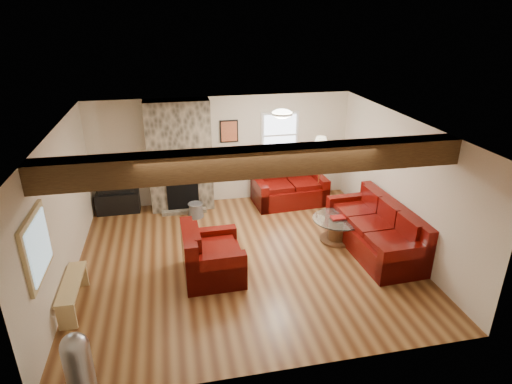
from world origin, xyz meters
The scene contains 18 objects.
room centered at (0.00, 0.00, 1.25)m, with size 8.00×8.00×8.00m.
oak_beam centered at (0.00, -1.25, 2.31)m, with size 6.00×0.36×0.38m, color #321E0F.
chimney_breast centered at (-1.00, 2.49, 1.22)m, with size 1.40×0.67×2.50m.
back_window centered at (1.35, 2.71, 1.55)m, with size 0.90×0.08×1.10m, color white, non-canonical shape.
hatch_window centered at (-2.96, -1.50, 1.45)m, with size 0.08×1.00×0.90m, color tan, non-canonical shape.
ceiling_dome centered at (0.90, 0.90, 2.44)m, with size 0.40×0.40×0.18m, color white, non-canonical shape.
artwork_back centered at (0.15, 2.71, 1.70)m, with size 0.42×0.06×0.52m, color black, non-canonical shape.
artwork_right centered at (2.96, 0.30, 1.75)m, with size 0.06×0.55×0.42m, color black, non-canonical shape.
sofa_three centered at (2.48, -0.15, 0.46)m, with size 2.36×0.99×0.91m, color #440804, non-canonical shape.
loveseat centered at (1.49, 2.23, 0.44)m, with size 1.66×0.95×0.88m, color #440804, non-canonical shape.
armchair_red centered at (-0.63, -0.43, 0.45)m, with size 1.12×0.98×0.91m, color #440804, non-canonical shape.
coffee_table centered at (1.92, 0.29, 0.24)m, with size 0.99×0.99×0.52m.
tv_cabinet centered at (-2.45, 2.53, 0.24)m, with size 0.94×0.38×0.47m, color black.
television centered at (-2.45, 2.53, 0.70)m, with size 0.78×0.10×0.45m, color black.
floor_lamp centered at (2.13, 2.05, 1.40)m, with size 0.42×0.42×1.64m.
pine_bench centered at (-2.83, -0.84, 0.22)m, with size 0.27×1.17×0.44m, color tan, non-canonical shape.
pedal_bin centered at (-2.45, -2.55, 0.41)m, with size 0.33×0.33×0.83m, color #A7A7AC, non-canonical shape.
coal_bucket centered at (-0.75, 1.93, 0.16)m, with size 0.35×0.35×0.33m, color gray, non-canonical shape.
Camera 1 is at (-1.18, -6.74, 4.23)m, focal length 30.00 mm.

